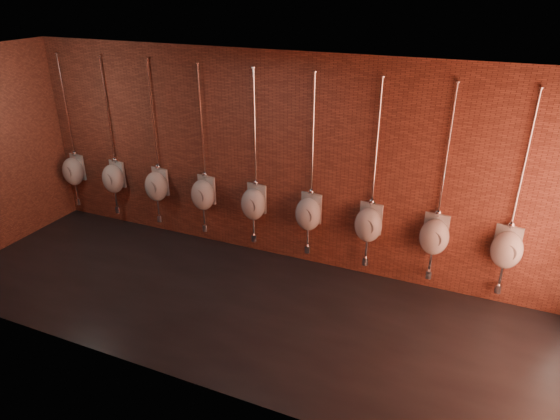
{
  "coord_description": "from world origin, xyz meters",
  "views": [
    {
      "loc": [
        2.85,
        -4.98,
        4.08
      ],
      "look_at": [
        0.32,
        0.9,
        1.1
      ],
      "focal_mm": 32.0,
      "sensor_mm": 36.0,
      "label": 1
    }
  ],
  "objects_px": {
    "urinal_7": "(434,235)",
    "urinal_6": "(369,224)",
    "urinal_0": "(73,170)",
    "urinal_3": "(203,194)",
    "urinal_2": "(157,185)",
    "urinal_4": "(254,203)",
    "urinal_1": "(113,178)",
    "urinal_5": "(309,213)",
    "urinal_8": "(507,248)"
  },
  "relations": [
    {
      "from": "urinal_1",
      "to": "urinal_3",
      "type": "height_order",
      "value": "same"
    },
    {
      "from": "urinal_0",
      "to": "urinal_1",
      "type": "distance_m",
      "value": 0.91
    },
    {
      "from": "urinal_4",
      "to": "urinal_6",
      "type": "distance_m",
      "value": 1.82
    },
    {
      "from": "urinal_8",
      "to": "urinal_0",
      "type": "bearing_deg",
      "value": 180.0
    },
    {
      "from": "urinal_5",
      "to": "urinal_8",
      "type": "height_order",
      "value": "same"
    },
    {
      "from": "urinal_7",
      "to": "urinal_8",
      "type": "height_order",
      "value": "same"
    },
    {
      "from": "urinal_5",
      "to": "urinal_7",
      "type": "distance_m",
      "value": 1.82
    },
    {
      "from": "urinal_4",
      "to": "urinal_6",
      "type": "bearing_deg",
      "value": 0.0
    },
    {
      "from": "urinal_4",
      "to": "urinal_8",
      "type": "distance_m",
      "value": 3.65
    },
    {
      "from": "urinal_1",
      "to": "urinal_7",
      "type": "bearing_deg",
      "value": 0.0
    },
    {
      "from": "urinal_5",
      "to": "urinal_2",
      "type": "bearing_deg",
      "value": 180.0
    },
    {
      "from": "urinal_0",
      "to": "urinal_4",
      "type": "xyz_separation_m",
      "value": [
        3.65,
        0.0,
        0.0
      ]
    },
    {
      "from": "urinal_1",
      "to": "urinal_7",
      "type": "relative_size",
      "value": 1.0
    },
    {
      "from": "urinal_3",
      "to": "urinal_8",
      "type": "height_order",
      "value": "same"
    },
    {
      "from": "urinal_0",
      "to": "urinal_5",
      "type": "xyz_separation_m",
      "value": [
        4.56,
        0.0,
        0.0
      ]
    },
    {
      "from": "urinal_1",
      "to": "urinal_4",
      "type": "xyz_separation_m",
      "value": [
        2.73,
        0.0,
        0.0
      ]
    },
    {
      "from": "urinal_2",
      "to": "urinal_4",
      "type": "relative_size",
      "value": 1.0
    },
    {
      "from": "urinal_4",
      "to": "urinal_1",
      "type": "bearing_deg",
      "value": 180.0
    },
    {
      "from": "urinal_3",
      "to": "urinal_7",
      "type": "height_order",
      "value": "same"
    },
    {
      "from": "urinal_1",
      "to": "urinal_4",
      "type": "bearing_deg",
      "value": 0.0
    },
    {
      "from": "urinal_3",
      "to": "urinal_6",
      "type": "distance_m",
      "value": 2.73
    },
    {
      "from": "urinal_0",
      "to": "urinal_5",
      "type": "distance_m",
      "value": 4.56
    },
    {
      "from": "urinal_8",
      "to": "urinal_6",
      "type": "bearing_deg",
      "value": 180.0
    },
    {
      "from": "urinal_6",
      "to": "urinal_1",
      "type": "bearing_deg",
      "value": 180.0
    },
    {
      "from": "urinal_2",
      "to": "urinal_3",
      "type": "distance_m",
      "value": 0.91
    },
    {
      "from": "urinal_5",
      "to": "urinal_6",
      "type": "bearing_deg",
      "value": 0.0
    },
    {
      "from": "urinal_1",
      "to": "urinal_8",
      "type": "xyz_separation_m",
      "value": [
        6.38,
        0.0,
        0.0
      ]
    },
    {
      "from": "urinal_1",
      "to": "urinal_6",
      "type": "distance_m",
      "value": 4.56
    },
    {
      "from": "urinal_1",
      "to": "urinal_6",
      "type": "xyz_separation_m",
      "value": [
        4.56,
        0.0,
        0.0
      ]
    },
    {
      "from": "urinal_7",
      "to": "urinal_1",
      "type": "bearing_deg",
      "value": 180.0
    },
    {
      "from": "urinal_1",
      "to": "urinal_2",
      "type": "bearing_deg",
      "value": 0.0
    },
    {
      "from": "urinal_2",
      "to": "urinal_4",
      "type": "bearing_deg",
      "value": 0.0
    },
    {
      "from": "urinal_0",
      "to": "urinal_8",
      "type": "height_order",
      "value": "same"
    },
    {
      "from": "urinal_1",
      "to": "urinal_5",
      "type": "distance_m",
      "value": 3.65
    },
    {
      "from": "urinal_2",
      "to": "urinal_4",
      "type": "height_order",
      "value": "same"
    },
    {
      "from": "urinal_3",
      "to": "urinal_4",
      "type": "xyz_separation_m",
      "value": [
        0.91,
        0.0,
        0.0
      ]
    },
    {
      "from": "urinal_0",
      "to": "urinal_3",
      "type": "distance_m",
      "value": 2.73
    },
    {
      "from": "urinal_6",
      "to": "urinal_8",
      "type": "height_order",
      "value": "same"
    },
    {
      "from": "urinal_3",
      "to": "urinal_5",
      "type": "bearing_deg",
      "value": 0.0
    },
    {
      "from": "urinal_2",
      "to": "urinal_6",
      "type": "xyz_separation_m",
      "value": [
        3.65,
        0.0,
        0.0
      ]
    },
    {
      "from": "urinal_7",
      "to": "urinal_6",
      "type": "bearing_deg",
      "value": 180.0
    },
    {
      "from": "urinal_6",
      "to": "urinal_3",
      "type": "bearing_deg",
      "value": 180.0
    },
    {
      "from": "urinal_4",
      "to": "urinal_6",
      "type": "height_order",
      "value": "same"
    },
    {
      "from": "urinal_4",
      "to": "urinal_7",
      "type": "distance_m",
      "value": 2.73
    },
    {
      "from": "urinal_1",
      "to": "urinal_6",
      "type": "bearing_deg",
      "value": 0.0
    },
    {
      "from": "urinal_3",
      "to": "urinal_7",
      "type": "distance_m",
      "value": 3.65
    },
    {
      "from": "urinal_7",
      "to": "urinal_5",
      "type": "bearing_deg",
      "value": 180.0
    },
    {
      "from": "urinal_1",
      "to": "urinal_5",
      "type": "height_order",
      "value": "same"
    },
    {
      "from": "urinal_5",
      "to": "urinal_1",
      "type": "bearing_deg",
      "value": 180.0
    },
    {
      "from": "urinal_0",
      "to": "urinal_2",
      "type": "distance_m",
      "value": 1.82
    }
  ]
}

